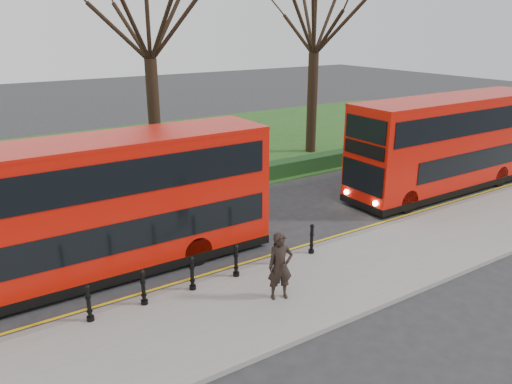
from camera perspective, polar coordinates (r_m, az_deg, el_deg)
ground at (r=16.82m, az=-4.23°, el=-8.01°), size 120.00×120.00×0.00m
pavement at (r=14.55m, az=1.67°, el=-12.24°), size 60.00×4.00×0.15m
kerb at (r=16.01m, az=-2.47°, el=-9.14°), size 60.00×0.25×0.16m
grass_verge at (r=30.06m, az=-18.32°, el=3.30°), size 60.00×18.00×0.06m
hedge at (r=22.42m, az=-12.74°, el=-0.33°), size 60.00×0.90×0.80m
yellow_line_outer at (r=16.27m, az=-3.01°, el=-8.93°), size 60.00×0.10×0.01m
yellow_line_inner at (r=16.43m, az=-3.37°, el=-8.66°), size 60.00×0.10×0.01m
tree_mid at (r=24.95m, az=-12.29°, el=19.05°), size 6.92×6.92×10.81m
tree_right at (r=30.09m, az=6.77°, el=19.15°), size 6.89×6.89×10.76m
bollard_row at (r=15.09m, az=-4.75°, el=-8.58°), size 7.59×0.15×1.00m
bus_lead at (r=15.99m, az=-17.30°, el=-1.81°), size 10.87×2.50×4.32m
bus_rear at (r=24.95m, az=21.22°, el=5.11°), size 11.04×2.53×4.39m
pedestrian at (r=14.07m, az=2.79°, el=-8.47°), size 0.83×0.68×1.96m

